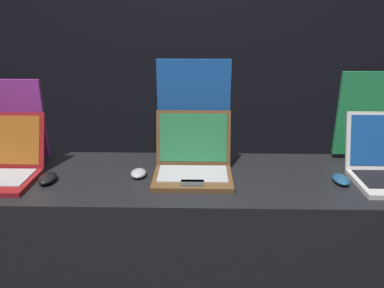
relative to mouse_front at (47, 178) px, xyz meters
The scene contains 9 objects.
wall_back 1.66m from the mouse_front, 67.69° to the left, with size 8.00×0.05×2.80m.
display_counter 0.77m from the mouse_front, ahead, with size 2.22×0.56×0.91m.
mouse_front is the anchor object (origin of this frame).
promo_stand_front 0.39m from the mouse_front, 135.72° to the left, with size 0.34×0.07×0.39m.
laptop_middle 0.62m from the mouse_front, ahead, with size 0.34×0.31×0.26m.
mouse_middle 0.38m from the mouse_front, ahead, with size 0.07×0.09×0.03m.
promo_stand_middle 0.70m from the mouse_front, 23.97° to the left, with size 0.34×0.07×0.48m.
mouse_back 1.24m from the mouse_front, ahead, with size 0.07×0.11×0.03m.
promo_stand_back 1.51m from the mouse_front, 11.73° to the left, with size 0.36×0.07×0.42m.
Camera 1 is at (0.04, -1.21, 1.59)m, focal length 35.00 mm.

